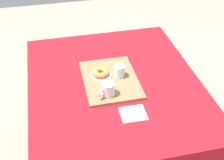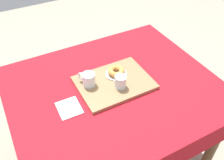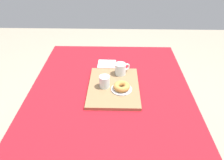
{
  "view_description": "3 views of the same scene",
  "coord_description": "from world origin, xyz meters",
  "px_view_note": "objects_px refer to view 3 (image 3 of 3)",
  "views": [
    {
      "loc": [
        1.44,
        -0.34,
        1.9
      ],
      "look_at": [
        0.03,
        -0.02,
        0.79
      ],
      "focal_mm": 48.84,
      "sensor_mm": 36.0,
      "label": 1
    },
    {
      "loc": [
        0.52,
        0.95,
        1.77
      ],
      "look_at": [
        0.01,
        -0.01,
        0.8
      ],
      "focal_mm": 39.73,
      "sensor_mm": 36.0,
      "label": 2
    },
    {
      "loc": [
        -1.15,
        -0.04,
        1.59
      ],
      "look_at": [
        0.05,
        -0.01,
        0.77
      ],
      "focal_mm": 34.42,
      "sensor_mm": 36.0,
      "label": 3
    }
  ],
  "objects_px": {
    "sugar_donut_left": "(122,86)",
    "serving_tray": "(114,87)",
    "tea_mug_left": "(121,69)",
    "paper_napkin": "(107,64)",
    "water_glass_near": "(105,82)",
    "donut_plate_left": "(121,89)",
    "dining_table": "(110,98)"
  },
  "relations": [
    {
      "from": "dining_table",
      "to": "water_glass_near",
      "type": "bearing_deg",
      "value": 121.7
    },
    {
      "from": "water_glass_near",
      "to": "sugar_donut_left",
      "type": "distance_m",
      "value": 0.11
    },
    {
      "from": "dining_table",
      "to": "donut_plate_left",
      "type": "relative_size",
      "value": 9.34
    },
    {
      "from": "donut_plate_left",
      "to": "paper_napkin",
      "type": "height_order",
      "value": "donut_plate_left"
    },
    {
      "from": "water_glass_near",
      "to": "paper_napkin",
      "type": "distance_m",
      "value": 0.33
    },
    {
      "from": "dining_table",
      "to": "sugar_donut_left",
      "type": "xyz_separation_m",
      "value": [
        -0.05,
        -0.07,
        0.14
      ]
    },
    {
      "from": "dining_table",
      "to": "paper_napkin",
      "type": "bearing_deg",
      "value": 6.82
    },
    {
      "from": "tea_mug_left",
      "to": "sugar_donut_left",
      "type": "bearing_deg",
      "value": -178.58
    },
    {
      "from": "donut_plate_left",
      "to": "sugar_donut_left",
      "type": "xyz_separation_m",
      "value": [
        -0.0,
        -0.0,
        0.02
      ]
    },
    {
      "from": "water_glass_near",
      "to": "paper_napkin",
      "type": "height_order",
      "value": "water_glass_near"
    },
    {
      "from": "serving_tray",
      "to": "paper_napkin",
      "type": "distance_m",
      "value": 0.32
    },
    {
      "from": "donut_plate_left",
      "to": "paper_napkin",
      "type": "relative_size",
      "value": 0.96
    },
    {
      "from": "donut_plate_left",
      "to": "serving_tray",
      "type": "bearing_deg",
      "value": 50.3
    },
    {
      "from": "sugar_donut_left",
      "to": "serving_tray",
      "type": "bearing_deg",
      "value": 50.3
    },
    {
      "from": "serving_tray",
      "to": "tea_mug_left",
      "type": "bearing_deg",
      "value": -17.63
    },
    {
      "from": "donut_plate_left",
      "to": "water_glass_near",
      "type": "bearing_deg",
      "value": 73.93
    },
    {
      "from": "water_glass_near",
      "to": "paper_napkin",
      "type": "relative_size",
      "value": 0.56
    },
    {
      "from": "serving_tray",
      "to": "tea_mug_left",
      "type": "relative_size",
      "value": 4.07
    },
    {
      "from": "water_glass_near",
      "to": "sugar_donut_left",
      "type": "xyz_separation_m",
      "value": [
        -0.03,
        -0.11,
        -0.01
      ]
    },
    {
      "from": "paper_napkin",
      "to": "water_glass_near",
      "type": "bearing_deg",
      "value": -179.95
    },
    {
      "from": "serving_tray",
      "to": "paper_napkin",
      "type": "relative_size",
      "value": 3.15
    },
    {
      "from": "serving_tray",
      "to": "paper_napkin",
      "type": "height_order",
      "value": "serving_tray"
    },
    {
      "from": "serving_tray",
      "to": "paper_napkin",
      "type": "xyz_separation_m",
      "value": [
        0.31,
        0.06,
        -0.01
      ]
    },
    {
      "from": "water_glass_near",
      "to": "donut_plate_left",
      "type": "distance_m",
      "value": 0.12
    },
    {
      "from": "sugar_donut_left",
      "to": "donut_plate_left",
      "type": "bearing_deg",
      "value": 45.0
    },
    {
      "from": "paper_napkin",
      "to": "tea_mug_left",
      "type": "bearing_deg",
      "value": -147.89
    },
    {
      "from": "donut_plate_left",
      "to": "sugar_donut_left",
      "type": "distance_m",
      "value": 0.02
    },
    {
      "from": "sugar_donut_left",
      "to": "paper_napkin",
      "type": "bearing_deg",
      "value": 17.15
    },
    {
      "from": "water_glass_near",
      "to": "donut_plate_left",
      "type": "xyz_separation_m",
      "value": [
        -0.03,
        -0.11,
        -0.03
      ]
    },
    {
      "from": "tea_mug_left",
      "to": "sugar_donut_left",
      "type": "height_order",
      "value": "tea_mug_left"
    },
    {
      "from": "dining_table",
      "to": "donut_plate_left",
      "type": "distance_m",
      "value": 0.15
    },
    {
      "from": "serving_tray",
      "to": "donut_plate_left",
      "type": "xyz_separation_m",
      "value": [
        -0.04,
        -0.05,
        0.01
      ]
    }
  ]
}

